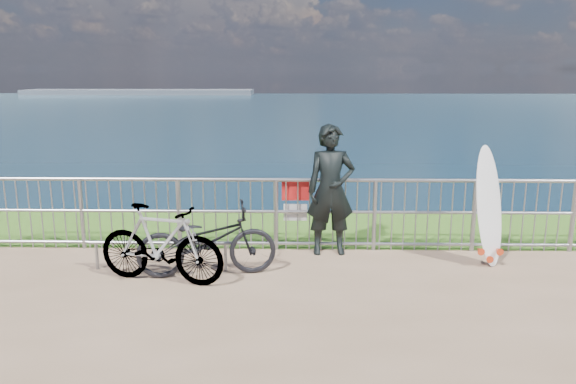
{
  "coord_description": "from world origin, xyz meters",
  "views": [
    {
      "loc": [
        -0.13,
        -6.69,
        2.74
      ],
      "look_at": [
        -0.31,
        1.2,
        1.0
      ],
      "focal_mm": 35.0,
      "sensor_mm": 36.0,
      "label": 1
    }
  ],
  "objects_px": {
    "bicycle_near": "(207,241)",
    "surfboard": "(489,211)",
    "surfer": "(331,190)",
    "bicycle_far": "(161,244)"
  },
  "relations": [
    {
      "from": "surfboard",
      "to": "bicycle_far",
      "type": "relative_size",
      "value": 0.98
    },
    {
      "from": "surfboard",
      "to": "bicycle_near",
      "type": "relative_size",
      "value": 0.92
    },
    {
      "from": "surfboard",
      "to": "bicycle_far",
      "type": "height_order",
      "value": "surfboard"
    },
    {
      "from": "bicycle_near",
      "to": "bicycle_far",
      "type": "xyz_separation_m",
      "value": [
        -0.55,
        -0.26,
        0.03
      ]
    },
    {
      "from": "surfer",
      "to": "bicycle_far",
      "type": "relative_size",
      "value": 1.12
    },
    {
      "from": "surfboard",
      "to": "surfer",
      "type": "bearing_deg",
      "value": 168.76
    },
    {
      "from": "surfer",
      "to": "surfboard",
      "type": "xyz_separation_m",
      "value": [
        2.2,
        -0.44,
        -0.19
      ]
    },
    {
      "from": "bicycle_near",
      "to": "surfboard",
      "type": "bearing_deg",
      "value": -92.42
    },
    {
      "from": "surfer",
      "to": "surfboard",
      "type": "height_order",
      "value": "surfer"
    },
    {
      "from": "bicycle_near",
      "to": "bicycle_far",
      "type": "height_order",
      "value": "bicycle_far"
    }
  ]
}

